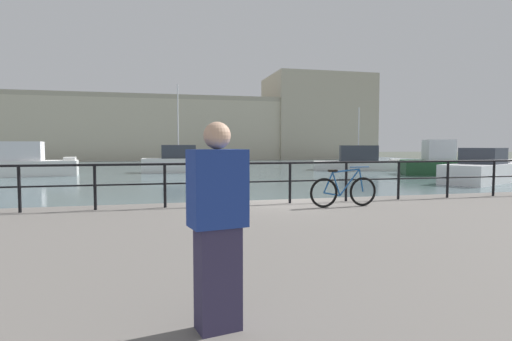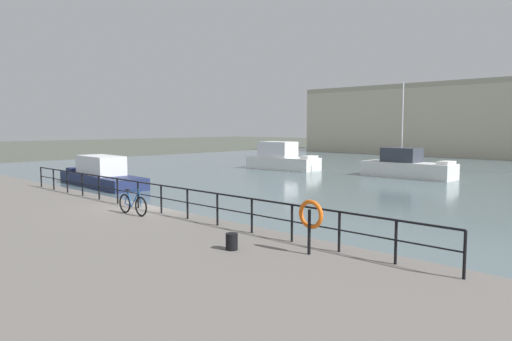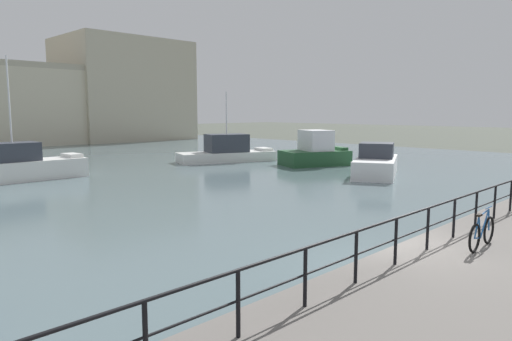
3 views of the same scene
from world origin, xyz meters
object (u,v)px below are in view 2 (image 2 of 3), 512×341
at_px(life_ring_stand, 311,216).
at_px(mooring_bollard, 232,242).
at_px(moored_green_narrowboat, 101,174).
at_px(moored_small_launch, 282,159).
at_px(parked_bicycle, 133,204).
at_px(moored_blue_motorboat, 407,166).

bearing_deg(life_ring_stand, mooring_bollard, -147.17).
bearing_deg(mooring_bollard, moored_green_narrowboat, 160.55).
distance_m(moored_small_launch, parked_bicycle, 28.15).
height_order(moored_green_narrowboat, mooring_bollard, moored_green_narrowboat).
bearing_deg(moored_green_narrowboat, moored_blue_motorboat, -119.27).
height_order(parked_bicycle, mooring_bollard, parked_bicycle).
height_order(moored_small_launch, life_ring_stand, moored_small_launch).
distance_m(parked_bicycle, mooring_bollard, 6.36).
relative_size(moored_blue_motorboat, moored_green_narrowboat, 0.83).
bearing_deg(parked_bicycle, life_ring_stand, 0.01).
relative_size(mooring_bollard, life_ring_stand, 0.31).
xyz_separation_m(moored_small_launch, mooring_bollard, (20.35, -25.29, 0.01)).
xyz_separation_m(moored_blue_motorboat, parked_bicycle, (2.29, -25.91, 0.30)).
xyz_separation_m(moored_green_narrowboat, mooring_bollard, (21.10, -7.45, 0.25)).
bearing_deg(moored_blue_motorboat, moored_small_launch, -172.87).
xyz_separation_m(parked_bicycle, mooring_bollard, (6.30, -0.89, -0.17)).
height_order(moored_green_narrowboat, life_ring_stand, life_ring_stand).
xyz_separation_m(moored_small_launch, life_ring_stand, (22.08, -24.17, 0.76)).
height_order(moored_blue_motorboat, life_ring_stand, moored_blue_motorboat).
bearing_deg(moored_small_launch, moored_blue_motorboat, 0.51).
distance_m(moored_small_launch, mooring_bollard, 32.46).
distance_m(moored_green_narrowboat, mooring_bollard, 22.37).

